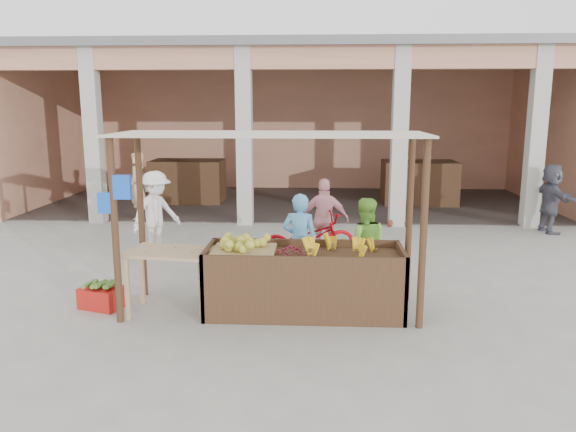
# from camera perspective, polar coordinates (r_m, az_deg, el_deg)

# --- Properties ---
(ground) EXTENTS (60.00, 60.00, 0.00)m
(ground) POSITION_cam_1_polar(r_m,az_deg,el_deg) (7.67, -2.15, -9.68)
(ground) COLOR gray
(ground) RESTS_ON ground
(market_building) EXTENTS (14.40, 6.40, 4.20)m
(market_building) POSITION_cam_1_polar(r_m,az_deg,el_deg) (16.08, 0.83, 11.12)
(market_building) COLOR tan
(market_building) RESTS_ON ground
(fruit_stall) EXTENTS (2.60, 0.95, 0.80)m
(fruit_stall) POSITION_cam_1_polar(r_m,az_deg,el_deg) (7.51, 1.66, -6.90)
(fruit_stall) COLOR #4D2F1F
(fruit_stall) RESTS_ON ground
(stall_awning) EXTENTS (4.09, 1.35, 2.39)m
(stall_awning) POSITION_cam_1_polar(r_m,az_deg,el_deg) (7.27, -2.34, 5.21)
(stall_awning) COLOR #4D2F1F
(stall_awning) RESTS_ON ground
(banana_heap) EXTENTS (1.00, 0.54, 0.18)m
(banana_heap) POSITION_cam_1_polar(r_m,az_deg,el_deg) (7.42, 5.53, -3.23)
(banana_heap) COLOR yellow
(banana_heap) RESTS_ON fruit_stall
(melon_tray) EXTENTS (0.84, 0.72, 0.22)m
(melon_tray) POSITION_cam_1_polar(r_m,az_deg,el_deg) (7.45, -4.53, -3.08)
(melon_tray) COLOR #A38754
(melon_tray) RESTS_ON fruit_stall
(berry_heap) EXTENTS (0.46, 0.38, 0.15)m
(berry_heap) POSITION_cam_1_polar(r_m,az_deg,el_deg) (7.36, 0.34, -3.46)
(berry_heap) COLOR maroon
(berry_heap) RESTS_ON fruit_stall
(side_table) EXTENTS (1.14, 0.84, 0.86)m
(side_table) POSITION_cam_1_polar(r_m,az_deg,el_deg) (7.60, -11.95, -4.45)
(side_table) COLOR tan
(side_table) RESTS_ON ground
(papaya_pile) EXTENTS (0.76, 0.43, 0.22)m
(papaya_pile) POSITION_cam_1_polar(r_m,az_deg,el_deg) (7.53, -12.03, -2.63)
(papaya_pile) COLOR #418029
(papaya_pile) RESTS_ON side_table
(red_crate) EXTENTS (0.65, 0.55, 0.29)m
(red_crate) POSITION_cam_1_polar(r_m,az_deg,el_deg) (8.18, -18.33, -7.85)
(red_crate) COLOR red
(red_crate) RESTS_ON ground
(plantain_bundle) EXTENTS (0.46, 0.32, 0.09)m
(plantain_bundle) POSITION_cam_1_polar(r_m,az_deg,el_deg) (8.12, -18.42, -6.59)
(plantain_bundle) COLOR #527F2E
(plantain_bundle) RESTS_ON red_crate
(produce_sacks) EXTENTS (0.86, 0.80, 0.65)m
(produce_sacks) POSITION_cam_1_polar(r_m,az_deg,el_deg) (13.07, 11.15, 0.40)
(produce_sacks) COLOR maroon
(produce_sacks) RESTS_ON ground
(vendor_blue) EXTENTS (0.66, 0.54, 1.56)m
(vendor_blue) POSITION_cam_1_polar(r_m,az_deg,el_deg) (8.35, 1.22, -2.32)
(vendor_blue) COLOR #59ADE5
(vendor_blue) RESTS_ON ground
(vendor_green) EXTENTS (0.73, 0.43, 1.50)m
(vendor_green) POSITION_cam_1_polar(r_m,az_deg,el_deg) (8.29, 7.73, -2.75)
(vendor_green) COLOR #7DC43E
(vendor_green) RESTS_ON ground
(motorcycle) EXTENTS (1.24, 1.97, 0.98)m
(motorcycle) POSITION_cam_1_polar(r_m,az_deg,el_deg) (9.61, 1.97, -2.31)
(motorcycle) COLOR #A9040D
(motorcycle) RESTS_ON ground
(shopper_a) EXTENTS (1.10, 1.18, 1.68)m
(shopper_a) POSITION_cam_1_polar(r_m,az_deg,el_deg) (10.56, -13.28, 0.60)
(shopper_a) COLOR white
(shopper_a) RESTS_ON ground
(shopper_b) EXTENTS (0.95, 0.56, 1.56)m
(shopper_b) POSITION_cam_1_polar(r_m,az_deg,el_deg) (10.00, 3.75, -0.07)
(shopper_b) COLOR pink
(shopper_b) RESTS_ON ground
(shopper_d) EXTENTS (0.78, 1.53, 1.58)m
(shopper_d) POSITION_cam_1_polar(r_m,az_deg,el_deg) (13.35, 25.17, 1.80)
(shopper_d) COLOR #4D4D5A
(shopper_d) RESTS_ON ground
(shopper_e) EXTENTS (0.79, 0.80, 1.72)m
(shopper_e) POSITION_cam_1_polar(r_m,az_deg,el_deg) (13.74, -15.03, 3.02)
(shopper_e) COLOR #EAB985
(shopper_e) RESTS_ON ground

